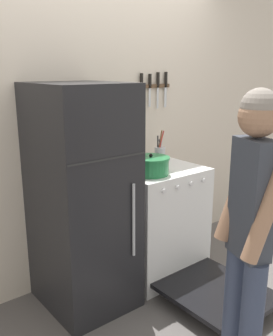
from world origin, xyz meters
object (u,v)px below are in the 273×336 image
(stove_range, at_px, (157,222))
(dutch_oven_pot, at_px, (151,166))
(tea_kettle, at_px, (131,158))
(refrigerator, at_px, (82,199))
(utensil_jar, at_px, (160,153))
(person, at_px, (249,231))

(stove_range, height_order, dutch_oven_pot, dutch_oven_pot)
(dutch_oven_pot, relative_size, tea_kettle, 1.34)
(refrigerator, distance_m, stove_range, 0.79)
(dutch_oven_pot, height_order, utensil_jar, utensil_jar)
(tea_kettle, distance_m, utensil_jar, 0.33)
(stove_range, bearing_deg, utensil_jar, 44.75)
(utensil_jar, bearing_deg, stove_range, -135.25)
(refrigerator, distance_m, utensil_jar, 0.92)
(stove_range, xyz_separation_m, person, (-0.47, -1.20, 0.47))
(refrigerator, height_order, stove_range, refrigerator)
(tea_kettle, height_order, utensil_jar, utensil_jar)
(stove_range, bearing_deg, dutch_oven_pot, -149.80)
(refrigerator, height_order, tea_kettle, refrigerator)
(refrigerator, height_order, utensil_jar, refrigerator)
(dutch_oven_pot, distance_m, utensil_jar, 0.44)
(utensil_jar, bearing_deg, tea_kettle, -178.75)
(stove_range, bearing_deg, refrigerator, 177.93)
(tea_kettle, bearing_deg, stove_range, -48.93)
(dutch_oven_pot, height_order, person, person)
(dutch_oven_pot, distance_m, tea_kettle, 0.27)
(stove_range, relative_size, person, 0.86)
(stove_range, relative_size, dutch_oven_pot, 4.28)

